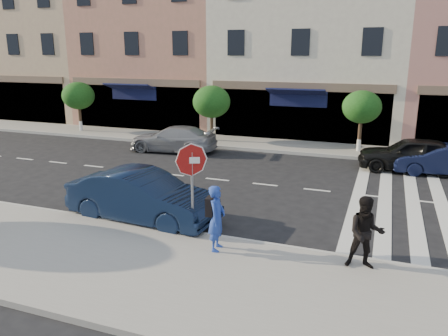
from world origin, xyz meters
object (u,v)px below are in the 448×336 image
(car_far_left, at_px, (173,139))
(car_far_mid, at_px, (412,154))
(car_near_mid, at_px, (143,196))
(car_far_right, at_px, (441,160))
(stop_sign, at_px, (192,169))
(photographer, at_px, (217,218))
(walker, at_px, (366,233))

(car_far_left, xyz_separation_m, car_far_mid, (11.36, 0.15, 0.09))
(car_near_mid, distance_m, car_far_right, 12.64)
(car_far_mid, bearing_deg, stop_sign, -33.45)
(car_far_mid, bearing_deg, photographer, -27.77)
(walker, xyz_separation_m, car_far_left, (-10.00, 10.00, -0.35))
(stop_sign, distance_m, walker, 4.61)
(photographer, bearing_deg, car_far_mid, -31.04)
(stop_sign, xyz_separation_m, car_far_mid, (5.85, 9.81, -1.26))
(car_far_right, bearing_deg, car_far_left, -96.80)
(car_far_mid, xyz_separation_m, car_far_right, (1.15, -0.18, -0.12))
(photographer, bearing_deg, car_far_left, 26.24)
(car_far_right, bearing_deg, stop_sign, -42.65)
(photographer, relative_size, walker, 0.98)
(walker, bearing_deg, stop_sign, 165.98)
(car_near_mid, height_order, car_far_mid, car_near_mid)
(walker, distance_m, car_far_left, 14.15)
(stop_sign, bearing_deg, car_far_right, 29.88)
(photographer, height_order, car_near_mid, photographer)
(photographer, relative_size, car_near_mid, 0.36)
(walker, distance_m, car_far_right, 10.29)
(walker, bearing_deg, car_far_right, 66.07)
(car_near_mid, bearing_deg, photographer, -110.72)
(photographer, xyz_separation_m, car_far_right, (6.04, 10.26, -0.36))
(photographer, xyz_separation_m, car_far_left, (-6.47, 10.29, -0.33))
(car_far_left, distance_m, car_far_right, 12.51)
(car_near_mid, xyz_separation_m, car_far_left, (-3.51, 8.91, -0.11))
(stop_sign, bearing_deg, car_near_mid, 135.15)
(stop_sign, distance_m, photographer, 1.53)
(photographer, bearing_deg, car_far_right, -36.42)
(car_far_left, distance_m, car_far_mid, 11.36)
(car_near_mid, bearing_deg, car_far_right, -41.08)
(stop_sign, xyz_separation_m, car_far_right, (7.00, 9.64, -1.37))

